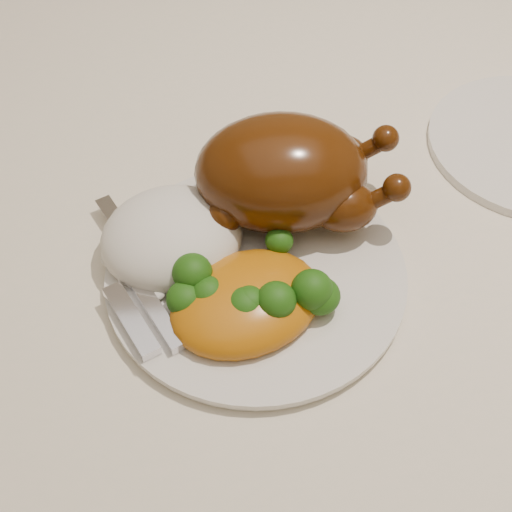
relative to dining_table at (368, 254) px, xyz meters
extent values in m
plane|color=#4E371B|center=(0.00, 0.00, -0.67)|extent=(4.00, 4.00, 0.00)
cube|color=brown|center=(0.00, 0.00, 0.07)|extent=(1.60, 0.90, 0.04)
cube|color=beige|center=(0.00, 0.00, 0.10)|extent=(1.72, 1.02, 0.01)
cylinder|color=silver|center=(-0.13, -0.10, 0.11)|extent=(0.30, 0.30, 0.01)
ellipsoid|color=#4E2308|center=(-0.10, -0.03, 0.16)|extent=(0.16, 0.13, 0.10)
ellipsoid|color=#4E2308|center=(-0.11, -0.03, 0.18)|extent=(0.08, 0.06, 0.04)
ellipsoid|color=#4E2308|center=(-0.05, -0.06, 0.15)|extent=(0.06, 0.04, 0.04)
sphere|color=#4E2308|center=(-0.01, -0.07, 0.17)|extent=(0.02, 0.02, 0.02)
ellipsoid|color=#4E2308|center=(-0.05, 0.00, 0.15)|extent=(0.06, 0.04, 0.04)
sphere|color=#4E2308|center=(-0.01, 0.00, 0.17)|extent=(0.02, 0.02, 0.02)
sphere|color=#4E2308|center=(-0.16, -0.06, 0.14)|extent=(0.03, 0.03, 0.03)
sphere|color=#4E2308|center=(-0.15, 0.01, 0.14)|extent=(0.03, 0.03, 0.03)
ellipsoid|color=white|center=(-0.20, -0.06, 0.13)|extent=(0.15, 0.14, 0.06)
ellipsoid|color=orange|center=(-0.15, -0.13, 0.12)|extent=(0.16, 0.14, 0.04)
ellipsoid|color=orange|center=(-0.11, -0.12, 0.12)|extent=(0.06, 0.05, 0.03)
ellipsoid|color=#113709|center=(-0.18, -0.13, 0.13)|extent=(0.03, 0.03, 0.03)
ellipsoid|color=#113709|center=(-0.11, -0.08, 0.14)|extent=(0.02, 0.02, 0.02)
ellipsoid|color=#113709|center=(-0.12, -0.15, 0.14)|extent=(0.03, 0.03, 0.03)
ellipsoid|color=#113709|center=(-0.16, -0.12, 0.13)|extent=(0.03, 0.03, 0.03)
ellipsoid|color=#113709|center=(-0.15, -0.14, 0.14)|extent=(0.03, 0.03, 0.03)
ellipsoid|color=#113709|center=(-0.09, -0.14, 0.14)|extent=(0.03, 0.03, 0.03)
ellipsoid|color=#113709|center=(-0.09, -0.14, 0.13)|extent=(0.03, 0.03, 0.03)
ellipsoid|color=#113709|center=(-0.19, -0.11, 0.14)|extent=(0.03, 0.03, 0.03)
ellipsoid|color=#113709|center=(-0.20, -0.13, 0.13)|extent=(0.03, 0.03, 0.03)
ellipsoid|color=#113709|center=(-0.15, -0.15, 0.13)|extent=(0.03, 0.03, 0.03)
cube|color=silver|center=(-0.24, -0.05, 0.12)|extent=(0.06, 0.12, 0.00)
cube|color=silver|center=(-0.24, -0.14, 0.12)|extent=(0.05, 0.08, 0.01)
cube|color=silver|center=(-0.22, -0.13, 0.12)|extent=(0.05, 0.08, 0.01)
cube|color=silver|center=(-0.22, -0.05, 0.12)|extent=(0.05, 0.08, 0.00)
camera|label=1|loc=(-0.18, -0.47, 0.59)|focal=50.00mm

